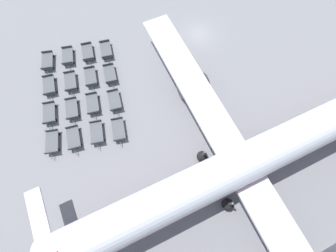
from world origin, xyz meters
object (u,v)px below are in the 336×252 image
object	(u,v)px
baggage_dolly_row_near_col_c	(49,113)
baggage_dolly_row_mid_b_col_a	(88,52)
baggage_dolly_row_far_col_c	(115,101)
baggage_dolly_row_near_col_d	(52,142)
baggage_dolly_row_mid_a_col_c	(72,109)
baggage_dolly_row_mid_b_col_c	(93,104)
baggage_dolly_row_near_col_a	(48,61)
baggage_dolly_row_mid_b_col_b	(91,77)
baggage_dolly_row_mid_b_col_d	(97,133)
baggage_dolly_row_mid_a_col_d	(74,138)
baggage_dolly_row_mid_a_col_a	(68,56)
baggage_dolly_row_mid_a_col_b	(70,82)
baggage_dolly_row_far_col_a	(106,50)
airplane	(252,160)
baggage_dolly_row_far_col_d	(119,130)
baggage_dolly_row_near_col_b	(49,85)
baggage_dolly_row_far_col_b	(110,74)

from	to	relation	value
baggage_dolly_row_near_col_c	baggage_dolly_row_mid_b_col_a	distance (m)	9.89
baggage_dolly_row_far_col_c	baggage_dolly_row_near_col_d	bearing A→B (deg)	-76.66
baggage_dolly_row_mid_a_col_c	baggage_dolly_row_mid_b_col_c	distance (m)	2.59
baggage_dolly_row_near_col_a	baggage_dolly_row_mid_b_col_b	xyz separation A→B (m)	(4.93, 4.51, 0.00)
baggage_dolly_row_mid_b_col_d	baggage_dolly_row_mid_a_col_d	bearing A→B (deg)	-101.33
baggage_dolly_row_near_col_a	baggage_dolly_row_mid_a_col_a	distance (m)	2.74
baggage_dolly_row_near_col_a	baggage_dolly_row_mid_a_col_b	distance (m)	4.88
baggage_dolly_row_near_col_d	baggage_dolly_row_mid_a_col_c	size ratio (longest dim) A/B	1.00
baggage_dolly_row_mid_b_col_c	baggage_dolly_row_far_col_a	xyz separation A→B (m)	(-7.19, 4.32, 0.00)
baggage_dolly_row_mid_a_col_a	airplane	bearing A→B (deg)	30.39
baggage_dolly_row_near_col_c	baggage_dolly_row_mid_b_col_d	world-z (taller)	same
baggage_dolly_row_mid_a_col_c	baggage_dolly_row_mid_b_col_b	world-z (taller)	same
baggage_dolly_row_mid_b_col_b	baggage_dolly_row_far_col_d	size ratio (longest dim) A/B	1.00
airplane	baggage_dolly_row_mid_a_col_c	bearing A→B (deg)	-134.57
baggage_dolly_row_mid_b_col_a	baggage_dolly_row_far_col_c	xyz separation A→B (m)	(8.65, 0.75, 0.00)
baggage_dolly_row_near_col_b	baggage_dolly_row_near_col_c	xyz separation A→B (m)	(3.91, -0.96, 0.00)
baggage_dolly_row_near_col_d	baggage_dolly_row_far_col_d	xyz separation A→B (m)	(1.87, 7.57, 0.00)
baggage_dolly_row_mid_b_col_b	baggage_dolly_row_far_col_c	size ratio (longest dim) A/B	1.00
baggage_dolly_row_near_col_c	baggage_dolly_row_mid_a_col_b	xyz separation A→B (m)	(-3.29, 3.63, 0.00)
baggage_dolly_row_near_col_c	baggage_dolly_row_mid_b_col_c	xyz separation A→B (m)	(1.04, 5.23, 0.00)
baggage_dolly_row_mid_a_col_c	baggage_dolly_row_mid_b_col_a	xyz separation A→B (m)	(-7.47, 4.45, 0.00)
baggage_dolly_row_near_col_c	baggage_dolly_row_mid_b_col_b	bearing A→B (deg)	114.56
baggage_dolly_row_near_col_a	baggage_dolly_row_far_col_c	distance (m)	11.37
baggage_dolly_row_near_col_c	baggage_dolly_row_far_col_a	bearing A→B (deg)	122.78
baggage_dolly_row_mid_a_col_a	baggage_dolly_row_far_col_a	size ratio (longest dim) A/B	1.00
baggage_dolly_row_mid_a_col_b	baggage_dolly_row_far_col_d	xyz separation A→B (m)	(8.97, 3.30, 0.00)
baggage_dolly_row_mid_b_col_d	baggage_dolly_row_far_col_c	xyz separation A→B (m)	(-3.14, 3.42, 0.00)
baggage_dolly_row_near_col_d	baggage_dolly_row_mid_b_col_d	distance (m)	5.21
baggage_dolly_row_mid_a_col_b	baggage_dolly_row_mid_a_col_c	size ratio (longest dim) A/B	1.00
baggage_dolly_row_mid_b_col_a	baggage_dolly_row_mid_b_col_d	distance (m)	12.08
airplane	baggage_dolly_row_mid_b_col_c	distance (m)	19.67
baggage_dolly_row_mid_a_col_a	baggage_dolly_row_mid_a_col_b	world-z (taller)	same
airplane	baggage_dolly_row_near_col_b	xyz separation A→B (m)	(-19.62, -17.03, -2.95)
baggage_dolly_row_mid_b_col_a	baggage_dolly_row_far_col_a	size ratio (longest dim) A/B	1.00
baggage_dolly_row_near_col_c	baggage_dolly_row_mid_a_col_a	world-z (taller)	same
baggage_dolly_row_near_col_b	baggage_dolly_row_mid_a_col_c	bearing A→B (deg)	20.72
baggage_dolly_row_mid_a_col_a	baggage_dolly_row_mid_a_col_b	size ratio (longest dim) A/B	1.00
baggage_dolly_row_mid_a_col_a	baggage_dolly_row_far_col_d	world-z (taller)	same
baggage_dolly_row_mid_a_col_c	baggage_dolly_row_mid_b_col_d	size ratio (longest dim) A/B	1.00
baggage_dolly_row_mid_b_col_b	baggage_dolly_row_far_col_c	bearing A→B (deg)	19.32
baggage_dolly_row_mid_a_col_d	baggage_dolly_row_far_col_c	distance (m)	6.63
baggage_dolly_row_near_col_c	baggage_dolly_row_near_col_b	bearing A→B (deg)	166.17
baggage_dolly_row_mid_b_col_b	baggage_dolly_row_near_col_d	bearing A→B (deg)	-45.92
baggage_dolly_row_near_col_c	baggage_dolly_row_mid_a_col_c	bearing A→B (deg)	77.14
baggage_dolly_row_mid_b_col_c	baggage_dolly_row_mid_b_col_d	xyz separation A→B (m)	(3.89, -0.77, 0.00)
baggage_dolly_row_mid_a_col_d	baggage_dolly_row_mid_b_col_c	bearing A→B (deg)	134.18
baggage_dolly_row_near_col_d	baggage_dolly_row_mid_a_col_d	bearing A→B (deg)	76.33
baggage_dolly_row_mid_b_col_a	baggage_dolly_row_mid_b_col_b	world-z (taller)	same
airplane	baggage_dolly_row_mid_b_col_a	distance (m)	25.22
baggage_dolly_row_far_col_b	baggage_dolly_row_far_col_c	world-z (taller)	same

